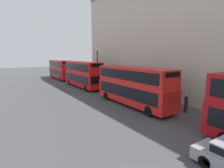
{
  "coord_description": "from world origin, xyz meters",
  "views": [
    {
      "loc": [
        -10.81,
        5.34,
        5.52
      ],
      "look_at": [
        0.48,
        22.74,
        2.19
      ],
      "focal_mm": 28.0,
      "sensor_mm": 36.0,
      "label": 1
    }
  ],
  "objects": [
    {
      "name": "bus_second_in_queue",
      "position": [
        1.6,
        20.2,
        2.38
      ],
      "size": [
        2.59,
        10.71,
        4.31
      ],
      "color": "red",
      "rests_on": "ground"
    },
    {
      "name": "street_lamp",
      "position": [
        3.64,
        32.32,
        4.19
      ],
      "size": [
        0.44,
        0.44,
        6.84
      ],
      "color": "black",
      "rests_on": "ground"
    },
    {
      "name": "bus_third_in_queue",
      "position": [
        1.6,
        34.06,
        2.49
      ],
      "size": [
        2.59,
        10.99,
        4.52
      ],
      "color": "red",
      "rests_on": "ground"
    },
    {
      "name": "pedestrian",
      "position": [
        4.43,
        15.37,
        0.84
      ],
      "size": [
        0.36,
        0.36,
        1.8
      ],
      "color": "#26262D",
      "rests_on": "ground"
    },
    {
      "name": "bus_trailing",
      "position": [
        1.6,
        47.39,
        2.48
      ],
      "size": [
        2.59,
        10.77,
        4.5
      ],
      "color": "red",
      "rests_on": "ground"
    }
  ]
}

